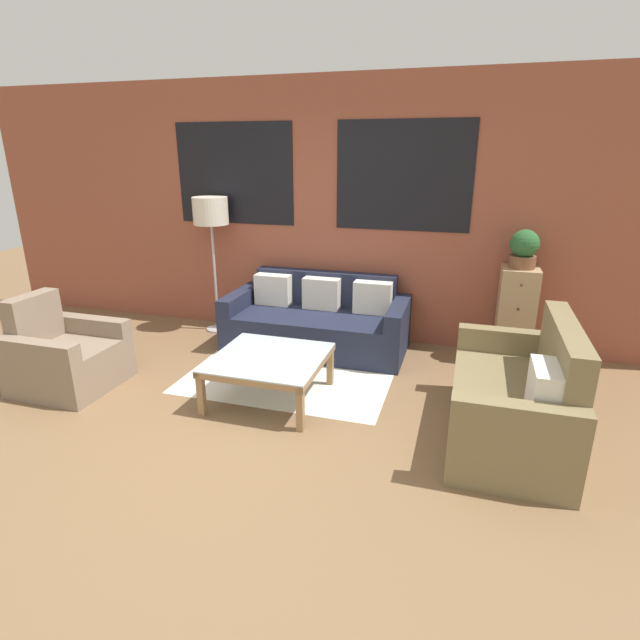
# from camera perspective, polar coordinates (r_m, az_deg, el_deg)

# --- Properties ---
(ground_plane) EXTENTS (16.00, 16.00, 0.00)m
(ground_plane) POSITION_cam_1_polar(r_m,az_deg,el_deg) (3.94, -11.22, -12.93)
(ground_plane) COLOR brown
(wall_back_brick) EXTENTS (8.40, 0.09, 2.80)m
(wall_back_brick) POSITION_cam_1_polar(r_m,az_deg,el_deg) (5.66, -0.46, 12.28)
(wall_back_brick) COLOR brown
(wall_back_brick) RESTS_ON ground_plane
(rug) EXTENTS (1.92, 1.50, 0.00)m
(rug) POSITION_cam_1_polar(r_m,az_deg,el_deg) (4.89, -3.20, -5.98)
(rug) COLOR silver
(rug) RESTS_ON ground_plane
(couch_dark) EXTENTS (1.91, 0.88, 0.78)m
(couch_dark) POSITION_cam_1_polar(r_m,az_deg,el_deg) (5.40, -0.27, -0.25)
(couch_dark) COLOR #1E2338
(couch_dark) RESTS_ON ground_plane
(settee_vintage) EXTENTS (0.80, 1.50, 0.92)m
(settee_vintage) POSITION_cam_1_polar(r_m,az_deg,el_deg) (3.97, 21.47, -8.60)
(settee_vintage) COLOR olive
(settee_vintage) RESTS_ON ground_plane
(armchair_corner) EXTENTS (0.80, 0.79, 0.84)m
(armchair_corner) POSITION_cam_1_polar(r_m,az_deg,el_deg) (5.07, -27.06, -3.82)
(armchair_corner) COLOR #84705B
(armchair_corner) RESTS_ON ground_plane
(coffee_table) EXTENTS (0.92, 0.92, 0.40)m
(coffee_table) POSITION_cam_1_polar(r_m,az_deg,el_deg) (4.28, -5.84, -4.84)
(coffee_table) COLOR silver
(coffee_table) RESTS_ON ground_plane
(floor_lamp) EXTENTS (0.39, 0.39, 1.56)m
(floor_lamp) POSITION_cam_1_polar(r_m,az_deg,el_deg) (5.84, -12.37, 11.52)
(floor_lamp) COLOR #B2B2B7
(floor_lamp) RESTS_ON ground_plane
(drawer_cabinet) EXTENTS (0.35, 0.38, 0.97)m
(drawer_cabinet) POSITION_cam_1_polar(r_m,az_deg,el_deg) (5.36, 21.41, 0.50)
(drawer_cabinet) COLOR tan
(drawer_cabinet) RESTS_ON ground_plane
(potted_plant) EXTENTS (0.27, 0.27, 0.37)m
(potted_plant) POSITION_cam_1_polar(r_m,az_deg,el_deg) (5.21, 22.29, 7.56)
(potted_plant) COLOR brown
(potted_plant) RESTS_ON drawer_cabinet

